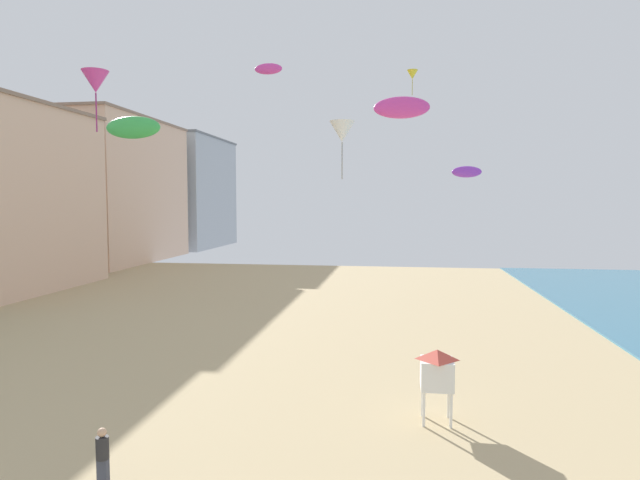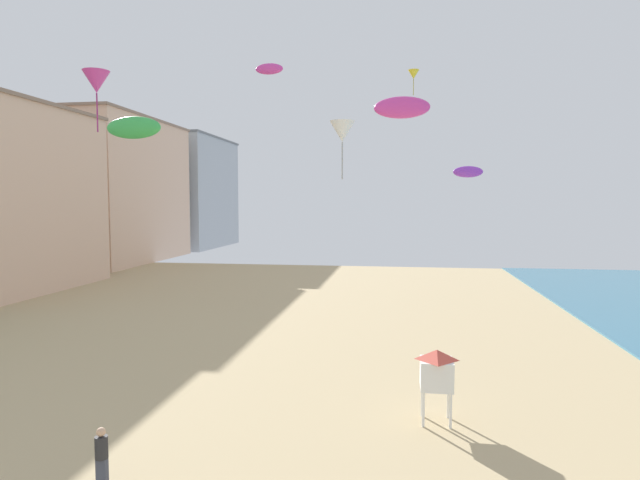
# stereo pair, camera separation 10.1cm
# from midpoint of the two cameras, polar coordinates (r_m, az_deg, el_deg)

# --- Properties ---
(boardwalk_hotel_far) EXTENTS (14.11, 22.27, 18.10)m
(boardwalk_hotel_far) POSITION_cam_midpoint_polar(r_m,az_deg,el_deg) (74.16, -21.89, 4.92)
(boardwalk_hotel_far) COLOR beige
(boardwalk_hotel_far) RESTS_ON ground
(boardwalk_hotel_distant) EXTENTS (15.48, 20.25, 18.31)m
(boardwalk_hotel_distant) POSITION_cam_midpoint_polar(r_m,az_deg,el_deg) (94.30, -14.90, 4.90)
(boardwalk_hotel_distant) COLOR #ADB7C1
(boardwalk_hotel_distant) RESTS_ON ground
(kite_flyer) EXTENTS (0.34, 0.34, 1.64)m
(kite_flyer) POSITION_cam_midpoint_polar(r_m,az_deg,el_deg) (16.34, -22.06, -20.36)
(kite_flyer) COLOR #383D4C
(kite_flyer) RESTS_ON ground
(lifeguard_stand) EXTENTS (1.10, 1.10, 2.55)m
(lifeguard_stand) POSITION_cam_midpoint_polar(r_m,az_deg,el_deg) (19.33, 12.46, -13.37)
(lifeguard_stand) COLOR white
(lifeguard_stand) RESTS_ON ground
(kite_yellow_delta) EXTENTS (0.79, 0.79, 1.79)m
(kite_yellow_delta) POSITION_cam_midpoint_polar(r_m,az_deg,el_deg) (40.80, 10.01, 16.96)
(kite_yellow_delta) COLOR yellow
(kite_green_parafoil) EXTENTS (2.58, 0.72, 1.00)m
(kite_green_parafoil) POSITION_cam_midpoint_polar(r_m,az_deg,el_deg) (26.00, -19.11, 11.24)
(kite_green_parafoil) COLOR green
(kite_magenta_delta) EXTENTS (1.30, 1.30, 2.95)m
(kite_magenta_delta) POSITION_cam_midpoint_polar(r_m,az_deg,el_deg) (29.24, -22.62, 15.27)
(kite_magenta_delta) COLOR #DB3D9E
(kite_magenta_parafoil) EXTENTS (2.48, 0.69, 0.96)m
(kite_magenta_parafoil) POSITION_cam_midpoint_polar(r_m,az_deg,el_deg) (24.67, 8.83, 13.77)
(kite_magenta_parafoil) COLOR #DB3D9E
(kite_purple_parafoil) EXTENTS (2.19, 0.61, 0.85)m
(kite_purple_parafoil) POSITION_cam_midpoint_polar(r_m,az_deg,el_deg) (41.87, 15.55, 7.01)
(kite_purple_parafoil) COLOR purple
(kite_magenta_parafoil_2) EXTENTS (1.68, 0.47, 0.65)m
(kite_magenta_parafoil_2) POSITION_cam_midpoint_polar(r_m,az_deg,el_deg) (33.66, -5.33, 17.68)
(kite_magenta_parafoil_2) COLOR #DB3D9E
(kite_white_delta) EXTENTS (1.09, 1.09, 2.48)m
(kite_white_delta) POSITION_cam_midpoint_polar(r_m,az_deg,el_deg) (23.38, 2.52, 11.44)
(kite_white_delta) COLOR white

